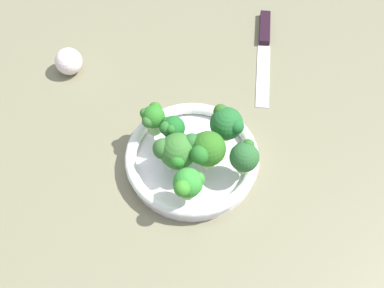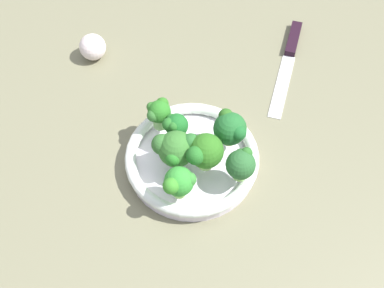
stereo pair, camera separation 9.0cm
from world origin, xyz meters
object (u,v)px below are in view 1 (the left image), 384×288
broccoli_floret_1 (176,152)px  broccoli_floret_4 (188,184)px  broccoli_floret_2 (153,117)px  bowl (192,159)px  broccoli_floret_0 (227,123)px  broccoli_floret_3 (172,128)px  broccoli_floret_6 (244,156)px  knife (264,44)px  broccoli_floret_5 (204,149)px  garlic_bulb (69,61)px

broccoli_floret_1 → broccoli_floret_4: (-4.35, 5.08, 0.25)cm
broccoli_floret_1 → broccoli_floret_2: 8.43cm
bowl → broccoli_floret_0: bearing=-125.9°
broccoli_floret_3 → broccoli_floret_6: broccoli_floret_6 is taller
broccoli_floret_3 → knife: bearing=-102.4°
broccoli_floret_0 → broccoli_floret_3: size_ratio=1.17×
bowl → broccoli_floret_1: 6.53cm
broccoli_floret_5 → broccoli_floret_6: (-6.67, -1.53, -0.64)cm
broccoli_floret_3 → knife: broccoli_floret_3 is taller
broccoli_floret_6 → garlic_bulb: broccoli_floret_6 is taller
bowl → broccoli_floret_0: broccoli_floret_0 is taller
broccoli_floret_6 → broccoli_floret_1: bearing=17.7°
broccoli_floret_3 → bowl: bearing=163.1°
broccoli_floret_2 → knife: size_ratio=0.23×
broccoli_floret_4 → broccoli_floret_5: broccoli_floret_5 is taller
broccoli_floret_1 → broccoli_floret_4: 6.69cm
broccoli_floret_4 → knife: (-0.19, -41.87, -7.15)cm
broccoli_floret_3 → knife: 33.99cm
broccoli_floret_2 → broccoli_floret_0: bearing=-164.1°
bowl → garlic_bulb: 34.09cm
broccoli_floret_2 → broccoli_floret_5: 11.47cm
broccoli_floret_0 → broccoli_floret_5: 6.96cm
bowl → knife: 33.97cm
broccoli_floret_3 → garlic_bulb: 29.92cm
bowl → broccoli_floret_5: 6.78cm
broccoli_floret_3 → broccoli_floret_5: size_ratio=0.79×
broccoli_floret_6 → garlic_bulb: (41.26, -11.25, -4.67)cm
broccoli_floret_6 → knife: 34.60cm
broccoli_floret_1 → garlic_bulb: size_ratio=1.33×
broccoli_floret_4 → garlic_bulb: bearing=-29.8°
broccoli_floret_4 → knife: size_ratio=0.25×
broccoli_floret_5 → bowl: bearing=-20.7°
broccoli_floret_0 → garlic_bulb: size_ratio=1.23×
knife → broccoli_floret_4: bearing=89.7°
broccoli_floret_0 → broccoli_floret_1: bearing=56.0°
broccoli_floret_0 → knife: size_ratio=0.26×
broccoli_floret_0 → broccoli_floret_5: (1.58, 6.77, 0.44)cm
broccoli_floret_1 → garlic_bulb: bearing=-26.0°
bowl → broccoli_floret_5: size_ratio=3.26×
bowl → garlic_bulb: (31.98, -11.79, 0.87)cm
broccoli_floret_6 → broccoli_floret_3: bearing=-3.3°
broccoli_floret_6 → knife: size_ratio=0.24×
bowl → broccoli_floret_2: size_ratio=3.95×
bowl → broccoli_floret_0: 9.16cm
broccoli_floret_3 → broccoli_floret_5: (-6.95, 2.30, 0.67)cm
broccoli_floret_5 → garlic_bulb: (34.59, -12.77, -5.31)cm
broccoli_floret_4 → broccoli_floret_2: bearing=-42.9°
broccoli_floret_1 → broccoli_floret_5: broccoli_floret_5 is taller
garlic_bulb → broccoli_floret_0: bearing=170.6°
broccoli_floret_2 → broccoli_floret_4: (-11.02, 10.23, 0.27)cm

